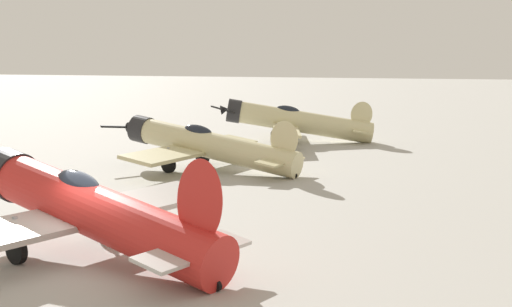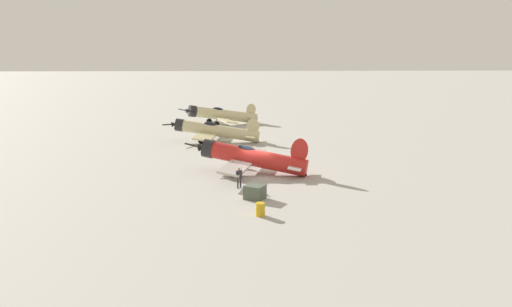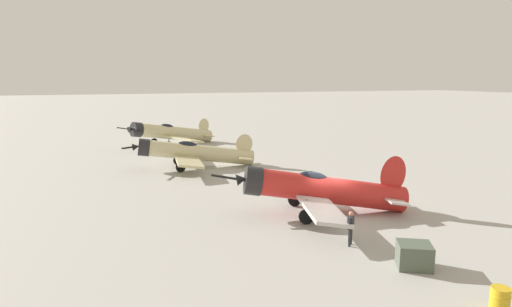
{
  "view_description": "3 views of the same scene",
  "coord_description": "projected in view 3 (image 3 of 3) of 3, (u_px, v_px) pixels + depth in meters",
  "views": [
    {
      "loc": [
        15.74,
        11.08,
        5.68
      ],
      "look_at": [
        -11.68,
        0.1,
        1.6
      ],
      "focal_mm": 47.48,
      "sensor_mm": 36.0,
      "label": 1
    },
    {
      "loc": [
        42.99,
        -1.75,
        10.81
      ],
      "look_at": [
        -0.0,
        0.0,
        1.8
      ],
      "focal_mm": 35.49,
      "sensor_mm": 36.0,
      "label": 2
    },
    {
      "loc": [
        20.84,
        -12.5,
        7.68
      ],
      "look_at": [
        -11.68,
        0.1,
        1.6
      ],
      "focal_mm": 30.43,
      "sensor_mm": 36.0,
      "label": 3
    }
  ],
  "objects": [
    {
      "name": "airplane_foreground",
      "position": [
        320.0,
        190.0,
        24.62
      ],
      "size": [
        10.55,
        10.97,
        3.43
      ],
      "rotation": [
        0.0,
        0.0,
        4.45
      ],
      "color": "red",
      "rests_on": "ground_plane"
    },
    {
      "name": "airplane_far_line",
      "position": [
        171.0,
        133.0,
        49.61
      ],
      "size": [
        12.5,
        11.32,
        3.14
      ],
      "rotation": [
        0.0,
        0.0,
        5.08
      ],
      "color": "beige",
      "rests_on": "ground_plane"
    },
    {
      "name": "equipment_crate",
      "position": [
        414.0,
        256.0,
        17.75
      ],
      "size": [
        1.71,
        1.76,
        1.02
      ],
      "rotation": [
        0.0,
        0.0,
        5.76
      ],
      "color": "#4C5647",
      "rests_on": "ground_plane"
    },
    {
      "name": "ground_crew_mechanic",
      "position": [
        351.0,
        225.0,
        19.99
      ],
      "size": [
        0.47,
        0.49,
        1.65
      ],
      "rotation": [
        0.0,
        0.0,
        3.9
      ],
      "color": "#2D2D33",
      "rests_on": "ground_plane"
    },
    {
      "name": "ground_plane",
      "position": [
        328.0,
        213.0,
        24.91
      ],
      "size": [
        400.0,
        400.0,
        0.0
      ],
      "primitive_type": "plane",
      "color": "#A8A59E"
    },
    {
      "name": "airplane_mid_apron",
      "position": [
        193.0,
        152.0,
        37.41
      ],
      "size": [
        10.22,
        11.35,
        2.91
      ],
      "rotation": [
        0.0,
        0.0,
        4.59
      ],
      "color": "beige",
      "rests_on": "ground_plane"
    },
    {
      "name": "fuel_drum",
      "position": [
        500.0,
        300.0,
        14.32
      ],
      "size": [
        0.65,
        0.65,
        0.88
      ],
      "color": "gold",
      "rests_on": "ground_plane"
    }
  ]
}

